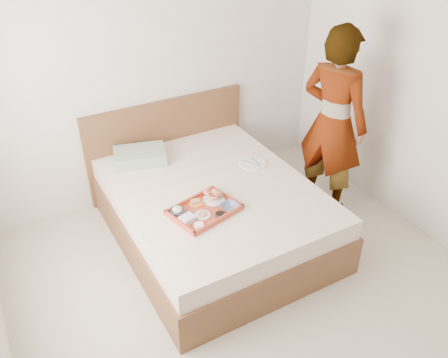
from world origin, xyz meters
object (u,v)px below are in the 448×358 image
tray (204,210)px  dinner_plate (253,163)px  bed (213,212)px  person (333,123)px

tray → dinner_plate: tray is taller
bed → person: bearing=-4.9°
tray → person: bearing=-6.1°
bed → dinner_plate: bearing=17.5°
tray → dinner_plate: size_ratio=2.02×
bed → tray: (-0.23, -0.28, 0.29)m
tray → person: 1.45m
bed → person: (1.17, -0.10, 0.62)m
dinner_plate → person: 0.80m
bed → tray: 0.46m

